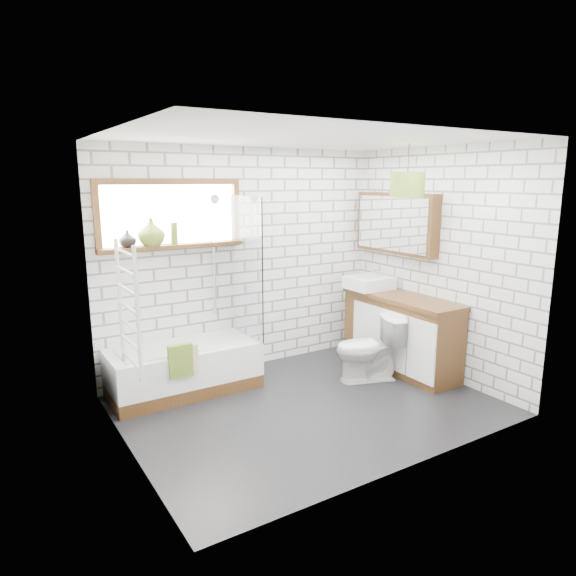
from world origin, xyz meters
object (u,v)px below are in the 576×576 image
toilet (368,349)px  bathtub (184,369)px  vanity (400,333)px  basin (369,283)px  pendant (407,185)px

toilet → bathtub: bearing=-93.6°
vanity → toilet: (-0.54, -0.08, -0.07)m
bathtub → vanity: vanity is taller
vanity → basin: size_ratio=3.06×
bathtub → toilet: toilet is taller
bathtub → toilet: (1.80, -0.77, 0.12)m
vanity → basin: 0.71m
bathtub → pendant: (2.05, -0.98, 1.86)m
vanity → basin: basin is taller
bathtub → toilet: size_ratio=2.09×
vanity → pendant: pendant is taller
vanity → pendant: bearing=-134.8°
basin → pendant: 1.43m
bathtub → vanity: (2.35, -0.69, 0.19)m
vanity → toilet: 0.55m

